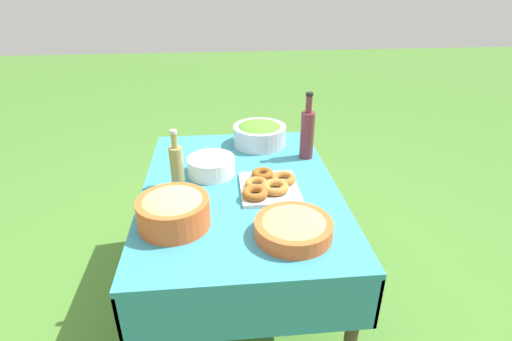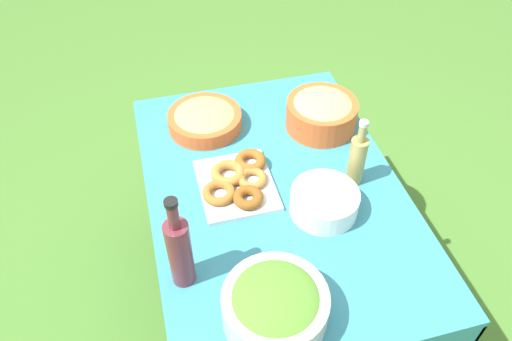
{
  "view_description": "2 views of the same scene",
  "coord_description": "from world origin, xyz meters",
  "px_view_note": "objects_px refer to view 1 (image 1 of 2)",
  "views": [
    {
      "loc": [
        -1.56,
        0.08,
        1.57
      ],
      "look_at": [
        -0.01,
        -0.07,
        0.77
      ],
      "focal_mm": 28.0,
      "sensor_mm": 36.0,
      "label": 1
    },
    {
      "loc": [
        1.11,
        -0.36,
        1.95
      ],
      "look_at": [
        -0.07,
        -0.05,
        0.73
      ],
      "focal_mm": 35.0,
      "sensor_mm": 36.0,
      "label": 2
    }
  ],
  "objects_px": {
    "wine_bottle": "(307,133)",
    "pasta_bowl": "(173,209)",
    "olive_oil_bottle": "(177,165)",
    "donut_platter": "(268,185)",
    "salad_bowl": "(260,133)",
    "bread_bowl": "(293,227)",
    "plate_stack": "(211,166)"
  },
  "relations": [
    {
      "from": "pasta_bowl",
      "to": "bread_bowl",
      "type": "distance_m",
      "value": 0.45
    },
    {
      "from": "pasta_bowl",
      "to": "bread_bowl",
      "type": "height_order",
      "value": "pasta_bowl"
    },
    {
      "from": "plate_stack",
      "to": "bread_bowl",
      "type": "height_order",
      "value": "plate_stack"
    },
    {
      "from": "plate_stack",
      "to": "olive_oil_bottle",
      "type": "xyz_separation_m",
      "value": [
        -0.1,
        0.15,
        0.06
      ]
    },
    {
      "from": "olive_oil_bottle",
      "to": "bread_bowl",
      "type": "distance_m",
      "value": 0.62
    },
    {
      "from": "donut_platter",
      "to": "wine_bottle",
      "type": "height_order",
      "value": "wine_bottle"
    },
    {
      "from": "donut_platter",
      "to": "plate_stack",
      "type": "bearing_deg",
      "value": 54.29
    },
    {
      "from": "olive_oil_bottle",
      "to": "wine_bottle",
      "type": "height_order",
      "value": "wine_bottle"
    },
    {
      "from": "wine_bottle",
      "to": "plate_stack",
      "type": "bearing_deg",
      "value": 106.3
    },
    {
      "from": "wine_bottle",
      "to": "bread_bowl",
      "type": "xyz_separation_m",
      "value": [
        -0.66,
        0.19,
        -0.1
      ]
    },
    {
      "from": "salad_bowl",
      "to": "plate_stack",
      "type": "xyz_separation_m",
      "value": [
        -0.33,
        0.26,
        -0.02
      ]
    },
    {
      "from": "pasta_bowl",
      "to": "plate_stack",
      "type": "xyz_separation_m",
      "value": [
        0.41,
        -0.14,
        -0.03
      ]
    },
    {
      "from": "donut_platter",
      "to": "plate_stack",
      "type": "relative_size",
      "value": 1.37
    },
    {
      "from": "donut_platter",
      "to": "bread_bowl",
      "type": "height_order",
      "value": "bread_bowl"
    },
    {
      "from": "wine_bottle",
      "to": "pasta_bowl",
      "type": "bearing_deg",
      "value": 131.63
    },
    {
      "from": "salad_bowl",
      "to": "plate_stack",
      "type": "relative_size",
      "value": 1.29
    },
    {
      "from": "plate_stack",
      "to": "bread_bowl",
      "type": "bearing_deg",
      "value": -150.32
    },
    {
      "from": "olive_oil_bottle",
      "to": "bread_bowl",
      "type": "bearing_deg",
      "value": -133.35
    },
    {
      "from": "bread_bowl",
      "to": "pasta_bowl",
      "type": "bearing_deg",
      "value": 75.83
    },
    {
      "from": "donut_platter",
      "to": "salad_bowl",
      "type": "bearing_deg",
      "value": -1.76
    },
    {
      "from": "plate_stack",
      "to": "wine_bottle",
      "type": "xyz_separation_m",
      "value": [
        0.14,
        -0.48,
        0.09
      ]
    },
    {
      "from": "salad_bowl",
      "to": "olive_oil_bottle",
      "type": "height_order",
      "value": "olive_oil_bottle"
    },
    {
      "from": "plate_stack",
      "to": "olive_oil_bottle",
      "type": "height_order",
      "value": "olive_oil_bottle"
    },
    {
      "from": "salad_bowl",
      "to": "pasta_bowl",
      "type": "xyz_separation_m",
      "value": [
        -0.74,
        0.4,
        0.0
      ]
    },
    {
      "from": "pasta_bowl",
      "to": "plate_stack",
      "type": "bearing_deg",
      "value": -18.6
    },
    {
      "from": "salad_bowl",
      "to": "donut_platter",
      "type": "bearing_deg",
      "value": 178.24
    },
    {
      "from": "olive_oil_bottle",
      "to": "wine_bottle",
      "type": "distance_m",
      "value": 0.68
    },
    {
      "from": "plate_stack",
      "to": "bread_bowl",
      "type": "distance_m",
      "value": 0.6
    },
    {
      "from": "pasta_bowl",
      "to": "wine_bottle",
      "type": "relative_size",
      "value": 0.8
    },
    {
      "from": "olive_oil_bottle",
      "to": "bread_bowl",
      "type": "relative_size",
      "value": 0.93
    },
    {
      "from": "plate_stack",
      "to": "donut_platter",
      "type": "bearing_deg",
      "value": -125.71
    },
    {
      "from": "plate_stack",
      "to": "salad_bowl",
      "type": "bearing_deg",
      "value": -38.53
    }
  ]
}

